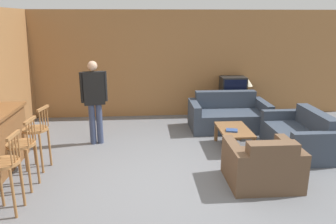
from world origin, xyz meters
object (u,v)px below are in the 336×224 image
(coffee_table, at_px, (234,132))
(table_lamp, at_px, (247,82))
(bar_chair_near, at_px, (5,170))
(tv_unit, at_px, (232,107))
(loveseat_right, at_px, (300,137))
(couch_far, at_px, (228,116))
(book_on_table, at_px, (232,130))
(bar_chair_mid, at_px, (23,150))
(person_by_window, at_px, (94,98))
(tv, at_px, (233,87))
(bar_chair_far, at_px, (37,135))
(armchair_near, at_px, (263,166))

(coffee_table, distance_m, table_lamp, 2.25)
(bar_chair_near, bearing_deg, tv_unit, 44.89)
(loveseat_right, height_order, tv_unit, loveseat_right)
(bar_chair_near, distance_m, couch_far, 4.76)
(bar_chair_near, bearing_deg, book_on_table, 27.88)
(coffee_table, bearing_deg, bar_chair_mid, -159.59)
(tv_unit, height_order, person_by_window, person_by_window)
(tv_unit, bearing_deg, coffee_table, -103.93)
(loveseat_right, height_order, tv, tv)
(table_lamp, bearing_deg, couch_far, -128.36)
(tv, xyz_separation_m, book_on_table, (-0.58, -2.13, -0.37))
(table_lamp, xyz_separation_m, person_by_window, (-3.47, -1.54, 0.04))
(bar_chair_far, xyz_separation_m, table_lamp, (4.25, 2.64, 0.30))
(bar_chair_mid, bearing_deg, armchair_near, -2.10)
(armchair_near, height_order, book_on_table, armchair_near)
(coffee_table, relative_size, tv, 1.55)
(coffee_table, xyz_separation_m, table_lamp, (0.84, 2.01, 0.56))
(table_lamp, bearing_deg, armchair_near, -102.95)
(bar_chair_mid, height_order, tv_unit, bar_chair_mid)
(tv, bearing_deg, bar_chair_far, -146.06)
(couch_far, bearing_deg, book_on_table, -101.71)
(coffee_table, bearing_deg, tv_unit, 76.07)
(bar_chair_near, xyz_separation_m, bar_chair_far, (-0.00, 1.26, 0.00))
(bar_chair_near, height_order, table_lamp, bar_chair_near)
(bar_chair_near, xyz_separation_m, armchair_near, (3.47, 0.49, -0.31))
(armchair_near, xyz_separation_m, loveseat_right, (1.14, 1.19, -0.01))
(couch_far, bearing_deg, bar_chair_mid, -145.63)
(armchair_near, bearing_deg, coffee_table, 92.13)
(coffee_table, height_order, tv, tv)
(bar_chair_far, bearing_deg, armchair_near, -12.50)
(bar_chair_far, height_order, armchair_near, bar_chair_far)
(table_lamp, relative_size, person_by_window, 0.30)
(tv, relative_size, person_by_window, 0.37)
(loveseat_right, xyz_separation_m, person_by_window, (-3.82, 0.67, 0.65))
(bar_chair_near, xyz_separation_m, couch_far, (3.61, 3.09, -0.31))
(coffee_table, bearing_deg, bar_chair_far, -169.56)
(bar_chair_near, bearing_deg, tv, 44.87)
(loveseat_right, xyz_separation_m, tv, (-0.69, 2.22, 0.50))
(couch_far, height_order, book_on_table, couch_far)
(bar_chair_near, xyz_separation_m, loveseat_right, (4.60, 1.68, -0.31))
(loveseat_right, bearing_deg, bar_chair_near, -159.94)
(bar_chair_far, distance_m, armchair_near, 3.57)
(bar_chair_far, relative_size, armchair_near, 1.04)
(couch_far, xyz_separation_m, armchair_near, (-0.14, -2.60, 0.00))
(bar_chair_near, xyz_separation_m, table_lamp, (4.25, 3.90, 0.30))
(couch_far, bearing_deg, coffee_table, -99.21)
(book_on_table, bearing_deg, tv, 74.82)
(armchair_near, xyz_separation_m, coffee_table, (-0.05, 1.40, 0.05))
(person_by_window, bearing_deg, table_lamp, 24.01)
(loveseat_right, bearing_deg, coffee_table, 169.94)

